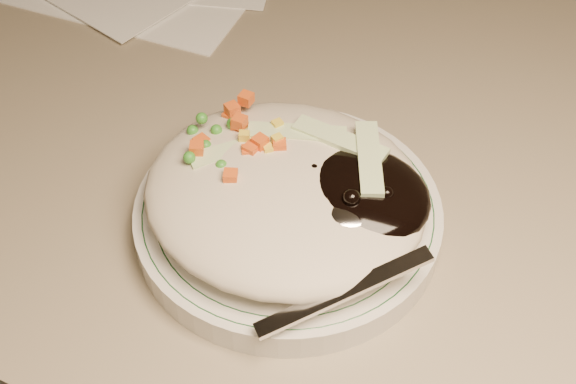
% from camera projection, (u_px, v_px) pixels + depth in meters
% --- Properties ---
extents(desk, '(1.40, 0.70, 0.74)m').
position_uv_depth(desk, '(440.00, 274.00, 0.79)').
color(desk, gray).
rests_on(desk, ground).
extents(plate, '(0.21, 0.21, 0.02)m').
position_uv_depth(plate, '(288.00, 217.00, 0.56)').
color(plate, silver).
rests_on(plate, desk).
extents(plate_rim, '(0.20, 0.20, 0.00)m').
position_uv_depth(plate_rim, '(288.00, 208.00, 0.55)').
color(plate_rim, '#144723').
rests_on(plate_rim, plate).
extents(meal, '(0.21, 0.19, 0.05)m').
position_uv_depth(meal, '(293.00, 189.00, 0.54)').
color(meal, '#BDB299').
rests_on(meal, plate).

